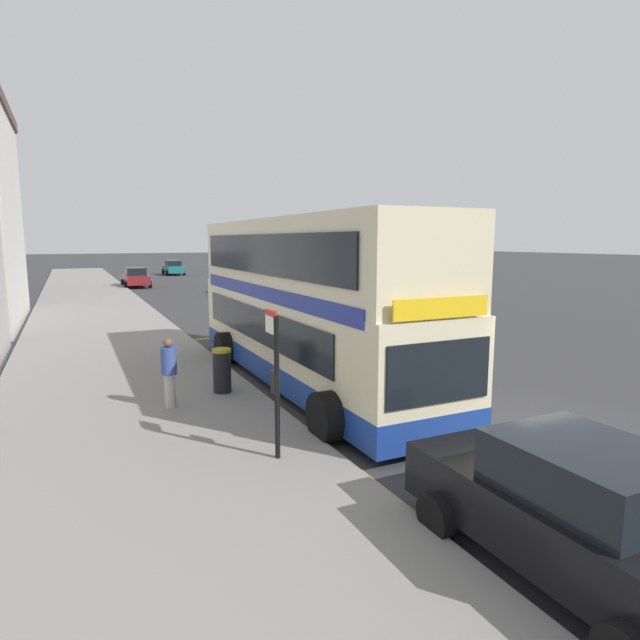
{
  "coord_description": "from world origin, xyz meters",
  "views": [
    {
      "loc": [
        -8.11,
        -7.43,
        3.85
      ],
      "look_at": [
        -1.34,
        6.76,
        1.47
      ],
      "focal_mm": 29.55,
      "sensor_mm": 36.0,
      "label": 1
    }
  ],
  "objects_px": {
    "bus_stop_sign": "(275,371)",
    "parked_car_black_behind": "(578,511)",
    "double_decker_bus": "(305,308)",
    "pedestrian_waiting_near_sign": "(169,370)",
    "parked_car_maroon_across": "(136,278)",
    "litter_bin": "(222,370)",
    "parked_car_teal_ahead": "(173,268)",
    "parked_car_navy_kerbside": "(238,283)"
  },
  "relations": [
    {
      "from": "pedestrian_waiting_near_sign",
      "to": "double_decker_bus",
      "type": "bearing_deg",
      "value": 15.82
    },
    {
      "from": "bus_stop_sign",
      "to": "parked_car_maroon_across",
      "type": "relative_size",
      "value": 0.6
    },
    {
      "from": "parked_car_black_behind",
      "to": "pedestrian_waiting_near_sign",
      "type": "height_order",
      "value": "pedestrian_waiting_near_sign"
    },
    {
      "from": "parked_car_teal_ahead",
      "to": "pedestrian_waiting_near_sign",
      "type": "relative_size",
      "value": 2.67
    },
    {
      "from": "parked_car_teal_ahead",
      "to": "pedestrian_waiting_near_sign",
      "type": "bearing_deg",
      "value": -98.8
    },
    {
      "from": "double_decker_bus",
      "to": "parked_car_maroon_across",
      "type": "relative_size",
      "value": 2.73
    },
    {
      "from": "double_decker_bus",
      "to": "pedestrian_waiting_near_sign",
      "type": "height_order",
      "value": "double_decker_bus"
    },
    {
      "from": "litter_bin",
      "to": "parked_car_maroon_across",
      "type": "bearing_deg",
      "value": 87.02
    },
    {
      "from": "double_decker_bus",
      "to": "litter_bin",
      "type": "bearing_deg",
      "value": -170.85
    },
    {
      "from": "double_decker_bus",
      "to": "pedestrian_waiting_near_sign",
      "type": "distance_m",
      "value": 4.07
    },
    {
      "from": "parked_car_maroon_across",
      "to": "litter_bin",
      "type": "distance_m",
      "value": 33.56
    },
    {
      "from": "parked_car_navy_kerbside",
      "to": "litter_bin",
      "type": "xyz_separation_m",
      "value": [
        -7.82,
        -24.64,
        -0.11
      ]
    },
    {
      "from": "bus_stop_sign",
      "to": "pedestrian_waiting_near_sign",
      "type": "relative_size",
      "value": 1.61
    },
    {
      "from": "litter_bin",
      "to": "pedestrian_waiting_near_sign",
      "type": "bearing_deg",
      "value": -153.54
    },
    {
      "from": "double_decker_bus",
      "to": "parked_car_teal_ahead",
      "type": "bearing_deg",
      "value": 84.04
    },
    {
      "from": "litter_bin",
      "to": "parked_car_black_behind",
      "type": "bearing_deg",
      "value": -78.19
    },
    {
      "from": "parked_car_teal_ahead",
      "to": "litter_bin",
      "type": "height_order",
      "value": "parked_car_teal_ahead"
    },
    {
      "from": "parked_car_maroon_across",
      "to": "pedestrian_waiting_near_sign",
      "type": "height_order",
      "value": "pedestrian_waiting_near_sign"
    },
    {
      "from": "parked_car_navy_kerbside",
      "to": "parked_car_maroon_across",
      "type": "bearing_deg",
      "value": 125.69
    },
    {
      "from": "bus_stop_sign",
      "to": "parked_car_black_behind",
      "type": "bearing_deg",
      "value": -65.59
    },
    {
      "from": "double_decker_bus",
      "to": "parked_car_black_behind",
      "type": "distance_m",
      "value": 9.12
    },
    {
      "from": "parked_car_navy_kerbside",
      "to": "litter_bin",
      "type": "distance_m",
      "value": 25.85
    },
    {
      "from": "parked_car_teal_ahead",
      "to": "litter_bin",
      "type": "bearing_deg",
      "value": -97.36
    },
    {
      "from": "parked_car_maroon_across",
      "to": "parked_car_navy_kerbside",
      "type": "bearing_deg",
      "value": 124.85
    },
    {
      "from": "parked_car_black_behind",
      "to": "parked_car_teal_ahead",
      "type": "xyz_separation_m",
      "value": [
        5.61,
        56.94,
        0.0
      ]
    },
    {
      "from": "double_decker_bus",
      "to": "parked_car_black_behind",
      "type": "bearing_deg",
      "value": -93.83
    },
    {
      "from": "double_decker_bus",
      "to": "parked_car_navy_kerbside",
      "type": "distance_m",
      "value": 24.88
    },
    {
      "from": "bus_stop_sign",
      "to": "parked_car_teal_ahead",
      "type": "bearing_deg",
      "value": 81.77
    },
    {
      "from": "double_decker_bus",
      "to": "parked_car_maroon_across",
      "type": "xyz_separation_m",
      "value": [
        -0.66,
        33.13,
        -1.27
      ]
    },
    {
      "from": "double_decker_bus",
      "to": "parked_car_maroon_across",
      "type": "distance_m",
      "value": 33.16
    },
    {
      "from": "parked_car_maroon_across",
      "to": "double_decker_bus",
      "type": "bearing_deg",
      "value": 91.62
    },
    {
      "from": "double_decker_bus",
      "to": "pedestrian_waiting_near_sign",
      "type": "relative_size",
      "value": 7.28
    },
    {
      "from": "bus_stop_sign",
      "to": "double_decker_bus",
      "type": "bearing_deg",
      "value": 60.64
    },
    {
      "from": "double_decker_bus",
      "to": "pedestrian_waiting_near_sign",
      "type": "xyz_separation_m",
      "value": [
        -3.78,
        -1.07,
        -1.08
      ]
    },
    {
      "from": "double_decker_bus",
      "to": "bus_stop_sign",
      "type": "relative_size",
      "value": 4.52
    },
    {
      "from": "parked_car_maroon_across",
      "to": "parked_car_teal_ahead",
      "type": "xyz_separation_m",
      "value": [
        5.67,
        14.8,
        0.0
      ]
    },
    {
      "from": "double_decker_bus",
      "to": "parked_car_black_behind",
      "type": "xyz_separation_m",
      "value": [
        -0.6,
        -9.01,
        -1.27
      ]
    },
    {
      "from": "pedestrian_waiting_near_sign",
      "to": "parked_car_black_behind",
      "type": "bearing_deg",
      "value": -68.21
    },
    {
      "from": "parked_car_maroon_across",
      "to": "parked_car_teal_ahead",
      "type": "distance_m",
      "value": 15.85
    },
    {
      "from": "parked_car_maroon_across",
      "to": "parked_car_navy_kerbside",
      "type": "height_order",
      "value": "same"
    },
    {
      "from": "double_decker_bus",
      "to": "parked_car_black_behind",
      "type": "relative_size",
      "value": 2.73
    },
    {
      "from": "double_decker_bus",
      "to": "parked_car_teal_ahead",
      "type": "height_order",
      "value": "double_decker_bus"
    }
  ]
}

